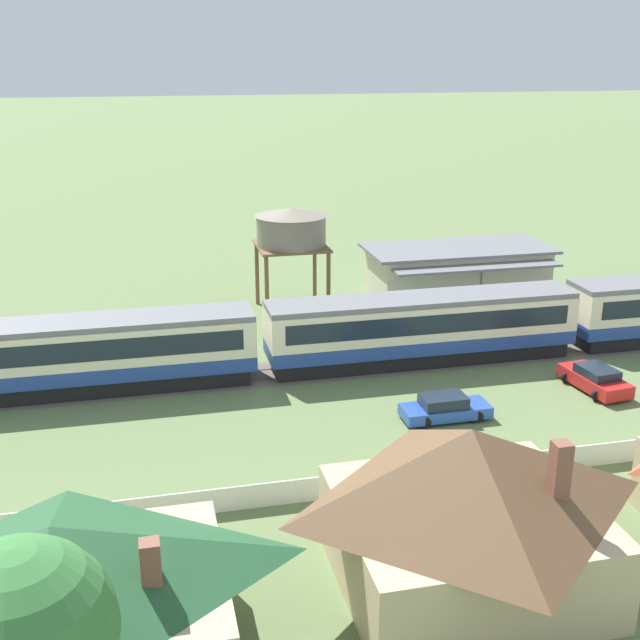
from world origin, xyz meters
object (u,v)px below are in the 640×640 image
station_building (457,276)px  parked_car_blue (445,408)px  passenger_train (426,325)px  cottage_dark_green_roof (57,596)px  water_tower (291,229)px  yard_tree_0 (22,633)px  cottage_brown_roof (468,505)px  parked_car_red (595,379)px

station_building → parked_car_blue: station_building is taller
passenger_train → parked_car_blue: 8.02m
station_building → cottage_dark_green_roof: bearing=-128.9°
passenger_train → water_tower: 13.09m
water_tower → cottage_dark_green_roof: (-13.21, -32.12, -3.36)m
passenger_train → yard_tree_0: (-19.13, -25.27, 2.58)m
station_building → cottage_brown_roof: (-11.88, -29.74, 0.85)m
passenger_train → station_building: (5.97, 9.91, -0.06)m
yard_tree_0 → water_tower: bearing=69.8°
cottage_dark_green_roof → passenger_train: bearing=47.9°
cottage_dark_green_roof → yard_tree_0: (-0.22, -4.37, 2.31)m
water_tower → passenger_train: bearing=-63.0°
cottage_dark_green_roof → parked_car_red: size_ratio=2.39×
passenger_train → parked_car_blue: (-1.78, -7.65, -1.61)m
cottage_brown_roof → cottage_dark_green_roof: bearing=-175.3°
cottage_brown_roof → water_tower: bearing=89.6°
station_building → parked_car_red: (1.44, -15.99, -1.52)m
station_building → water_tower: water_tower is taller
station_building → parked_car_red: bearing=-84.8°
station_building → parked_car_blue: (-7.75, -17.57, -1.55)m
station_building → yard_tree_0: 43.31m
passenger_train → station_building: station_building is taller
water_tower → parked_car_blue: (3.93, -18.87, -5.23)m
parked_car_red → yard_tree_0: yard_tree_0 is taller
water_tower → yard_tree_0: 38.89m
parked_car_blue → yard_tree_0: yard_tree_0 is taller
parked_car_blue → station_building: bearing=65.6°
cottage_brown_roof → yard_tree_0: yard_tree_0 is taller
station_building → yard_tree_0: yard_tree_0 is taller
cottage_dark_green_roof → yard_tree_0: yard_tree_0 is taller
parked_car_blue → cottage_dark_green_roof: bearing=-142.9°
parked_car_blue → cottage_brown_roof: bearing=-109.4°
water_tower → cottage_brown_roof: 31.17m
parked_car_blue → water_tower: bearing=101.1°
yard_tree_0 → parked_car_blue: bearing=45.4°
cottage_dark_green_roof → cottage_brown_roof: (13.01, 1.08, 0.52)m
water_tower → yard_tree_0: (-13.43, -36.49, -1.04)m
station_building → cottage_brown_roof: 32.04m
yard_tree_0 → cottage_dark_green_roof: bearing=87.1°
cottage_dark_green_roof → cottage_brown_roof: cottage_brown_roof is taller
parked_car_blue → passenger_train: bearing=76.3°
cottage_dark_green_roof → parked_car_red: 30.27m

